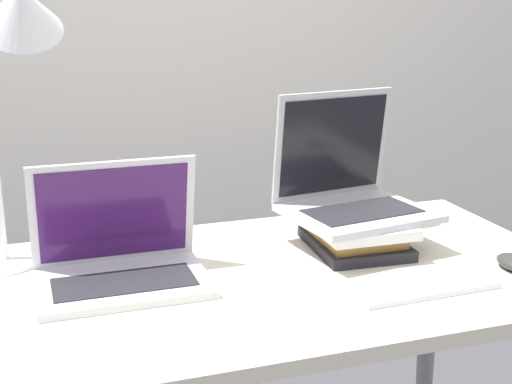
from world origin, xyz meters
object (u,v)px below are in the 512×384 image
(laptop_left, at_px, (120,259))
(book_stack, at_px, (355,232))
(laptop_on_books, at_px, (349,189))
(desk_lamp, at_px, (17,44))
(wireless_keyboard, at_px, (422,286))

(laptop_left, xyz_separation_m, book_stack, (0.54, 0.03, -0.01))
(laptop_on_books, distance_m, desk_lamp, 0.78)
(laptop_left, xyz_separation_m, laptop_on_books, (0.54, 0.07, 0.08))
(book_stack, distance_m, desk_lamp, 0.83)
(book_stack, distance_m, wireless_keyboard, 0.26)
(book_stack, bearing_deg, wireless_keyboard, -84.27)
(book_stack, xyz_separation_m, laptop_on_books, (0.00, 0.04, 0.09))
(book_stack, xyz_separation_m, desk_lamp, (-0.70, 0.11, 0.43))
(laptop_left, relative_size, laptop_on_books, 0.99)
(laptop_left, height_order, wireless_keyboard, laptop_left)
(book_stack, bearing_deg, laptop_left, -177.17)
(wireless_keyboard, bearing_deg, laptop_left, 157.97)
(book_stack, height_order, laptop_on_books, laptop_on_books)
(desk_lamp, bearing_deg, book_stack, -9.26)
(laptop_on_books, bearing_deg, wireless_keyboard, -85.41)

